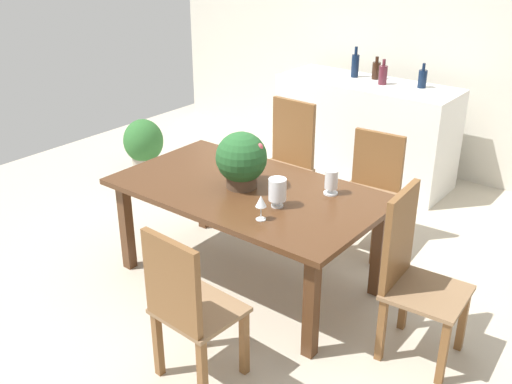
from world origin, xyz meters
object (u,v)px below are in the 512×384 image
at_px(dining_table, 247,199).
at_px(wine_bottle_green, 383,75).
at_px(crystal_vase_center_near, 331,181).
at_px(crystal_vase_left, 277,190).
at_px(potted_plant_floor, 144,144).
at_px(chair_foot_end, 411,269).
at_px(chair_far_left, 286,155).
at_px(wine_bottle_tall, 376,70).
at_px(flower_centerpiece, 241,159).
at_px(wine_bottle_clear, 422,78).
at_px(chair_near_right, 186,304).
at_px(chair_far_right, 371,185).
at_px(wine_glass, 261,202).
at_px(kitchen_counter, 364,131).
at_px(wine_bottle_amber, 355,65).

bearing_deg(dining_table, wine_bottle_green, 93.80).
height_order(dining_table, crystal_vase_center_near, crystal_vase_center_near).
bearing_deg(crystal_vase_left, potted_plant_floor, 157.04).
distance_m(chair_foot_end, chair_far_left, 1.96).
height_order(crystal_vase_left, wine_bottle_tall, wine_bottle_tall).
height_order(flower_centerpiece, wine_bottle_clear, wine_bottle_clear).
xyz_separation_m(chair_near_right, wine_bottle_clear, (-0.22, 3.39, 0.55)).
xyz_separation_m(dining_table, chair_far_right, (0.41, 1.04, -0.14)).
bearing_deg(chair_far_right, wine_bottle_tall, 113.52).
xyz_separation_m(chair_near_right, wine_glass, (-0.05, 0.72, 0.32)).
relative_size(crystal_vase_center_near, wine_bottle_tall, 0.78).
relative_size(dining_table, chair_near_right, 1.93).
bearing_deg(wine_bottle_tall, flower_centerpiece, -83.94).
height_order(crystal_vase_left, wine_glass, crystal_vase_left).
xyz_separation_m(crystal_vase_left, wine_glass, (0.03, -0.21, 0.00)).
height_order(chair_near_right, crystal_vase_center_near, chair_near_right).
xyz_separation_m(chair_far_left, potted_plant_floor, (-1.74, -0.10, -0.26)).
distance_m(kitchen_counter, wine_bottle_green, 0.61).
relative_size(chair_near_right, wine_bottle_amber, 3.21).
bearing_deg(wine_bottle_amber, wine_bottle_green, -14.63).
distance_m(chair_near_right, chair_far_right, 2.08).
bearing_deg(chair_far_right, dining_table, -115.90).
distance_m(dining_table, chair_foot_end, 1.24).
distance_m(chair_near_right, chair_foot_end, 1.32).
bearing_deg(dining_table, chair_far_right, 68.50).
relative_size(crystal_vase_left, wine_bottle_amber, 0.64).
height_order(kitchen_counter, wine_bottle_amber, wine_bottle_amber).
relative_size(chair_foot_end, crystal_vase_left, 5.44).
xyz_separation_m(wine_bottle_green, wine_bottle_clear, (0.35, 0.12, -0.01)).
xyz_separation_m(dining_table, potted_plant_floor, (-2.16, 0.95, -0.35)).
xyz_separation_m(chair_far_left, crystal_vase_left, (0.75, -1.16, 0.29)).
relative_size(chair_far_right, chair_far_left, 0.89).
xyz_separation_m(chair_near_right, potted_plant_floor, (-2.57, 1.99, -0.23)).
xyz_separation_m(chair_far_right, kitchen_counter, (-0.71, 1.18, -0.01)).
xyz_separation_m(crystal_vase_left, wine_bottle_amber, (-0.83, 2.43, 0.26)).
bearing_deg(crystal_vase_center_near, chair_far_left, 139.63).
bearing_deg(kitchen_counter, wine_bottle_green, 1.45).
bearing_deg(wine_glass, kitchen_counter, 104.47).
bearing_deg(dining_table, chair_far_left, 111.58).
bearing_deg(wine_bottle_green, chair_far_left, -102.86).
bearing_deg(wine_bottle_clear, wine_bottle_amber, -178.08).
height_order(chair_near_right, wine_bottle_tall, wine_bottle_tall).
bearing_deg(chair_near_right, wine_bottle_clear, -83.25).
distance_m(chair_foot_end, chair_far_right, 1.34).
height_order(chair_foot_end, wine_bottle_green, wine_bottle_green).
bearing_deg(chair_near_right, chair_far_left, -65.25).
bearing_deg(dining_table, wine_bottle_clear, 85.17).
relative_size(chair_far_right, kitchen_counter, 0.52).
distance_m(chair_far_left, kitchen_counter, 1.18).
bearing_deg(wine_bottle_amber, wine_glass, -71.87).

